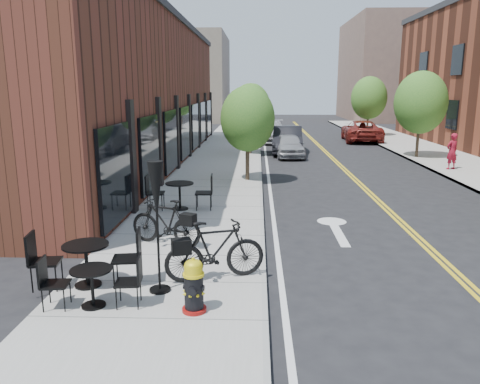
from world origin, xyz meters
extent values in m
plane|color=black|center=(0.00, 0.00, 0.00)|extent=(120.00, 120.00, 0.00)
cube|color=#9E9B93|center=(-2.00, 10.00, 0.06)|extent=(4.00, 70.00, 0.12)
cube|color=#472316|center=(-6.50, 14.00, 3.50)|extent=(5.00, 28.00, 7.00)
cube|color=#726656|center=(-8.00, 48.00, 5.00)|extent=(8.00, 14.00, 10.00)
cube|color=brown|center=(16.00, 50.00, 6.00)|extent=(10.00, 16.00, 12.00)
cylinder|color=#382B1E|center=(-0.60, 9.00, 0.93)|extent=(0.16, 0.16, 1.61)
ellipsoid|color=#23631F|center=(-0.60, 9.00, 2.61)|extent=(2.20, 2.20, 2.64)
cylinder|color=#382B1E|center=(-0.60, 17.00, 0.96)|extent=(0.16, 0.16, 1.68)
ellipsoid|color=#23631F|center=(-0.60, 17.00, 2.72)|extent=(2.30, 2.30, 2.76)
cylinder|color=#382B1E|center=(-0.60, 25.00, 0.91)|extent=(0.16, 0.16, 1.57)
ellipsoid|color=#23631F|center=(-0.60, 25.00, 2.54)|extent=(2.10, 2.10, 2.52)
cylinder|color=#382B1E|center=(-0.60, 33.00, 0.98)|extent=(0.16, 0.16, 1.71)
ellipsoid|color=#23631F|center=(-0.60, 33.00, 2.79)|extent=(2.40, 2.40, 2.88)
cylinder|color=#382B1E|center=(8.60, 16.00, 1.03)|extent=(0.16, 0.16, 1.82)
ellipsoid|color=#23631F|center=(8.60, 16.00, 3.06)|extent=(2.80, 2.80, 3.36)
cylinder|color=#382B1E|center=(8.60, 28.00, 1.03)|extent=(0.16, 0.16, 1.82)
ellipsoid|color=#23631F|center=(8.60, 28.00, 3.06)|extent=(2.80, 2.80, 3.36)
cylinder|color=maroon|center=(-1.25, -2.72, 0.15)|extent=(0.51, 0.51, 0.06)
cylinder|color=black|center=(-1.25, -2.72, 0.46)|extent=(0.39, 0.39, 0.62)
cylinder|color=yellow|center=(-1.25, -2.72, 0.78)|extent=(0.44, 0.44, 0.04)
cylinder|color=yellow|center=(-1.25, -2.72, 0.87)|extent=(0.38, 0.38, 0.15)
ellipsoid|color=yellow|center=(-1.25, -2.72, 0.95)|extent=(0.37, 0.37, 0.18)
cylinder|color=yellow|center=(-1.25, -2.72, 1.04)|extent=(0.06, 0.06, 0.06)
imported|color=black|center=(-2.39, 0.68, 0.69)|extent=(1.96, 1.20, 1.14)
imported|color=black|center=(-1.01, -1.34, 0.72)|extent=(2.08, 1.17, 1.21)
cylinder|color=black|center=(-3.02, -2.60, 0.13)|extent=(0.45, 0.45, 0.03)
cylinder|color=black|center=(-3.02, -2.60, 0.46)|extent=(0.06, 0.06, 0.66)
cylinder|color=black|center=(-3.02, -2.60, 0.79)|extent=(0.78, 0.78, 0.03)
cylinder|color=black|center=(-3.42, -1.75, 0.14)|extent=(0.57, 0.57, 0.03)
cylinder|color=black|center=(-3.42, -1.75, 0.53)|extent=(0.08, 0.08, 0.80)
cylinder|color=black|center=(-3.42, -1.75, 0.93)|extent=(0.98, 0.98, 0.03)
cylinder|color=black|center=(-2.60, 4.08, 0.14)|extent=(0.53, 0.53, 0.03)
cylinder|color=black|center=(-2.60, 4.08, 0.53)|extent=(0.07, 0.07, 0.80)
cylinder|color=black|center=(-2.60, 4.08, 0.94)|extent=(0.92, 0.92, 0.03)
cylinder|color=black|center=(-2.00, -1.92, 0.14)|extent=(0.40, 0.40, 0.04)
cylinder|color=black|center=(-2.00, -1.92, 1.33)|extent=(0.04, 0.04, 2.37)
cone|color=black|center=(-2.00, -1.92, 2.05)|extent=(0.29, 0.29, 1.05)
imported|color=#92949A|center=(1.60, 16.43, 0.65)|extent=(1.70, 3.88, 1.30)
imported|color=black|center=(1.60, 18.07, 0.80)|extent=(1.96, 4.93, 1.60)
imported|color=#A9AAAE|center=(0.80, 24.06, 0.76)|extent=(2.26, 5.30, 1.52)
imported|color=maroon|center=(7.40, 24.56, 0.76)|extent=(2.97, 5.68, 1.53)
imported|color=maroon|center=(8.84, 11.92, 0.96)|extent=(0.72, 0.61, 1.68)
camera|label=1|loc=(-0.20, -9.99, 3.82)|focal=35.00mm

